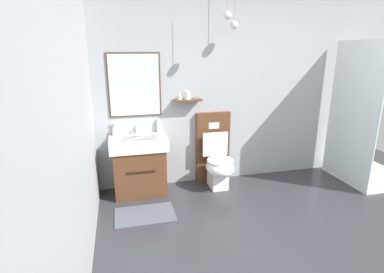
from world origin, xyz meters
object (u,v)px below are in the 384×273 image
toilet (216,159)px  soap_dispenser (159,126)px  toothbrush_cup (115,131)px  vanity_sink_left (139,164)px  shower_tray (364,153)px

toilet → soap_dispenser: bearing=167.3°
toothbrush_cup → vanity_sink_left: bearing=-29.8°
toilet → soap_dispenser: (-0.76, 0.17, 0.47)m
toothbrush_cup → shower_tray: size_ratio=0.10×
vanity_sink_left → soap_dispenser: size_ratio=3.83×
vanity_sink_left → toothbrush_cup: size_ratio=3.93×
shower_tray → vanity_sink_left: bearing=173.9°
toothbrush_cup → soap_dispenser: (0.57, 0.01, 0.03)m
toothbrush_cup → shower_tray: 3.49m
vanity_sink_left → shower_tray: 3.17m
soap_dispenser → toilet: bearing=-12.7°
toothbrush_cup → soap_dispenser: bearing=1.0°
toothbrush_cup → shower_tray: bearing=-8.2°
toilet → toothbrush_cup: size_ratio=5.15×
vanity_sink_left → toilet: bearing=-0.0°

